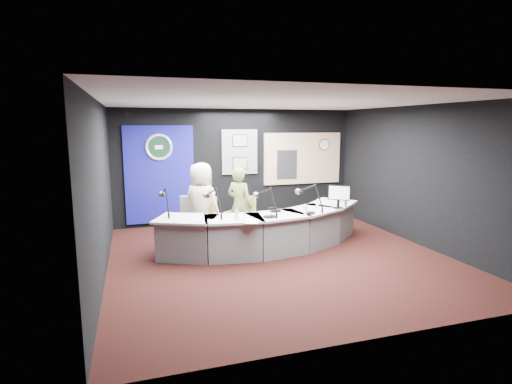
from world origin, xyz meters
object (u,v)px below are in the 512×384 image
object	(u,v)px
broadcast_desk	(267,230)
armchair_left	(202,223)
person_woman	(240,205)
person_man	(201,204)
armchair_right	(240,219)

from	to	relation	value
broadcast_desk	armchair_left	bearing A→B (deg)	149.99
person_woman	person_man	bearing A→B (deg)	40.91
person_man	person_woman	xyz separation A→B (m)	(0.77, -0.11, -0.05)
armchair_right	person_woman	world-z (taller)	person_woman
armchair_right	person_woman	xyz separation A→B (m)	(0.00, 0.00, 0.29)
person_woman	broadcast_desk	bearing A→B (deg)	174.11
broadcast_desk	armchair_left	distance (m)	1.35
armchair_right	person_man	world-z (taller)	person_man
broadcast_desk	person_man	bearing A→B (deg)	149.99
armchair_left	person_man	bearing A→B (deg)	0.00
broadcast_desk	armchair_left	size ratio (longest dim) A/B	4.99
person_man	person_woman	distance (m)	0.77
broadcast_desk	person_woman	distance (m)	0.81
armchair_left	armchair_right	distance (m)	0.77
armchair_right	person_woman	distance (m)	0.29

